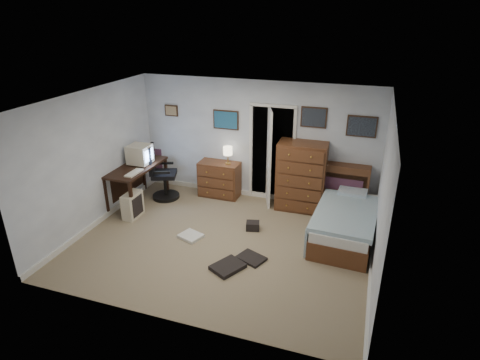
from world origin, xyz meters
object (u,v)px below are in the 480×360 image
low_dresser (219,179)px  bed (345,223)px  computer_desk (133,174)px  tall_dresser (301,176)px  office_chair (161,178)px

low_dresser → bed: size_ratio=0.44×
computer_desk → tall_dresser: (3.32, 0.86, 0.06)m
tall_dresser → bed: 1.38m
computer_desk → office_chair: (0.43, 0.40, -0.18)m
office_chair → low_dresser: size_ratio=1.38×
tall_dresser → office_chair: bearing=-172.5°
computer_desk → tall_dresser: size_ratio=1.04×
low_dresser → office_chair: bearing=-155.7°
office_chair → low_dresser: bearing=3.7°
office_chair → tall_dresser: bearing=-10.7°
computer_desk → tall_dresser: tall_dresser is taller
bed → office_chair: bearing=176.9°
low_dresser → tall_dresser: 1.79m
low_dresser → computer_desk: bearing=-149.6°
bed → computer_desk: bearing=-177.2°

